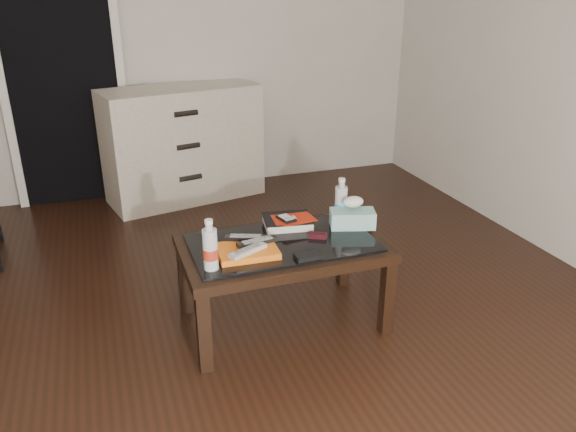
{
  "coord_description": "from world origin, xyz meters",
  "views": [
    {
      "loc": [
        -0.21,
        -2.15,
        1.65
      ],
      "look_at": [
        0.65,
        0.33,
        0.55
      ],
      "focal_mm": 35.0,
      "sensor_mm": 36.0,
      "label": 1
    }
  ],
  "objects_px": {
    "textbook": "(287,222)",
    "tissue_box": "(352,219)",
    "coffee_table": "(283,253)",
    "water_bottle_left": "(210,245)",
    "water_bottle_right": "(341,200)",
    "dresser": "(183,144)"
  },
  "relations": [
    {
      "from": "coffee_table",
      "to": "dresser",
      "type": "xyz_separation_m",
      "value": [
        -0.16,
        2.01,
        0.05
      ]
    },
    {
      "from": "water_bottle_left",
      "to": "tissue_box",
      "type": "bearing_deg",
      "value": 15.17
    },
    {
      "from": "water_bottle_left",
      "to": "coffee_table",
      "type": "bearing_deg",
      "value": 22.17
    },
    {
      "from": "coffee_table",
      "to": "dresser",
      "type": "distance_m",
      "value": 2.01
    },
    {
      "from": "dresser",
      "to": "textbook",
      "type": "distance_m",
      "value": 1.84
    },
    {
      "from": "coffee_table",
      "to": "tissue_box",
      "type": "xyz_separation_m",
      "value": [
        0.4,
        0.06,
        0.11
      ]
    },
    {
      "from": "textbook",
      "to": "water_bottle_left",
      "type": "xyz_separation_m",
      "value": [
        -0.48,
        -0.34,
        0.1
      ]
    },
    {
      "from": "water_bottle_left",
      "to": "water_bottle_right",
      "type": "distance_m",
      "value": 0.83
    },
    {
      "from": "coffee_table",
      "to": "tissue_box",
      "type": "distance_m",
      "value": 0.42
    },
    {
      "from": "water_bottle_left",
      "to": "water_bottle_right",
      "type": "xyz_separation_m",
      "value": [
        0.77,
        0.31,
        0.0
      ]
    },
    {
      "from": "coffee_table",
      "to": "tissue_box",
      "type": "relative_size",
      "value": 4.35
    },
    {
      "from": "dresser",
      "to": "tissue_box",
      "type": "distance_m",
      "value": 2.03
    },
    {
      "from": "water_bottle_left",
      "to": "tissue_box",
      "type": "distance_m",
      "value": 0.83
    },
    {
      "from": "coffee_table",
      "to": "water_bottle_right",
      "type": "bearing_deg",
      "value": 22.0
    },
    {
      "from": "dresser",
      "to": "tissue_box",
      "type": "bearing_deg",
      "value": -85.94
    },
    {
      "from": "textbook",
      "to": "tissue_box",
      "type": "relative_size",
      "value": 1.09
    },
    {
      "from": "tissue_box",
      "to": "water_bottle_left",
      "type": "bearing_deg",
      "value": -147.76
    },
    {
      "from": "coffee_table",
      "to": "water_bottle_left",
      "type": "xyz_separation_m",
      "value": [
        -0.39,
        -0.16,
        0.18
      ]
    },
    {
      "from": "tissue_box",
      "to": "coffee_table",
      "type": "bearing_deg",
      "value": -154.99
    },
    {
      "from": "water_bottle_left",
      "to": "textbook",
      "type": "bearing_deg",
      "value": 35.23
    },
    {
      "from": "coffee_table",
      "to": "water_bottle_right",
      "type": "relative_size",
      "value": 4.2
    },
    {
      "from": "dresser",
      "to": "textbook",
      "type": "xyz_separation_m",
      "value": [
        0.25,
        -1.83,
        0.03
      ]
    }
  ]
}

